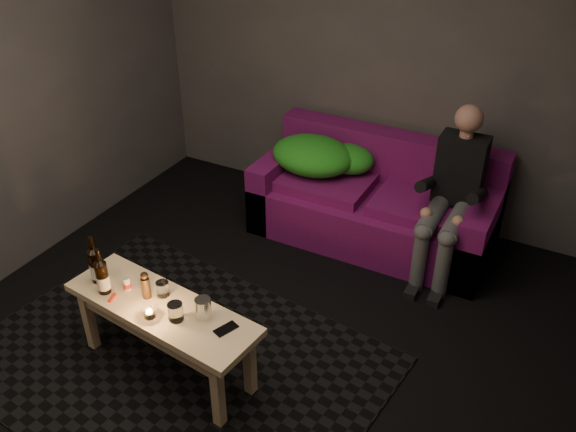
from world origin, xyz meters
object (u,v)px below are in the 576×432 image
at_px(beer_bottle_b, 102,276).
at_px(steel_cup, 203,308).
at_px(beer_bottle_a, 96,265).
at_px(sofa, 375,204).
at_px(person, 453,192).
at_px(coffee_table, 163,317).

xyz_separation_m(beer_bottle_b, steel_cup, (0.63, 0.09, -0.05)).
relative_size(beer_bottle_a, steel_cup, 2.52).
height_order(sofa, beer_bottle_a, beer_bottle_a).
bearing_deg(beer_bottle_a, steel_cup, 2.18).
distance_m(beer_bottle_b, steel_cup, 0.64).
distance_m(person, beer_bottle_b, 2.39).
distance_m(sofa, beer_bottle_a, 2.21).
height_order(beer_bottle_a, beer_bottle_b, beer_bottle_a).
distance_m(person, coffee_table, 2.15).
xyz_separation_m(beer_bottle_a, steel_cup, (0.74, 0.03, -0.05)).
bearing_deg(coffee_table, sofa, 74.13).
xyz_separation_m(sofa, steel_cup, (-0.28, -1.91, 0.27)).
bearing_deg(person, beer_bottle_b, -129.36).
bearing_deg(beer_bottle_a, person, 47.77).
distance_m(sofa, steel_cup, 1.95).
xyz_separation_m(person, beer_bottle_b, (-1.52, -1.85, -0.03)).
height_order(coffee_table, beer_bottle_b, beer_bottle_b).
bearing_deg(beer_bottle_a, sofa, 62.21).
xyz_separation_m(person, beer_bottle_a, (-1.62, -1.79, -0.02)).
height_order(sofa, steel_cup, sofa).
bearing_deg(sofa, beer_bottle_b, -114.60).
height_order(person, beer_bottle_b, person).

